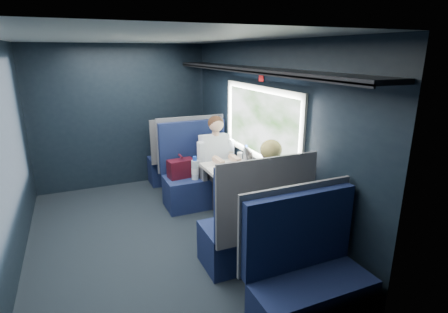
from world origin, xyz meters
name	(u,v)px	position (x,y,z in m)	size (l,w,h in m)	color
ground	(155,242)	(0.00, 0.00, -0.01)	(2.80, 4.20, 0.01)	black
room_shell	(149,119)	(0.02, 0.00, 1.48)	(3.00, 4.40, 2.40)	black
table	(234,177)	(1.03, 0.00, 0.66)	(0.62, 1.00, 0.74)	#54565E
seat_bay_near	(196,176)	(0.84, 0.87, 0.42)	(1.04, 0.62, 1.26)	#0C1436
seat_bay_far	(253,229)	(0.85, -0.87, 0.41)	(1.04, 0.62, 1.26)	#0C1436
seat_row_front	(179,159)	(0.85, 1.80, 0.41)	(1.04, 0.51, 1.16)	#0C1436
seat_row_back	(307,281)	(0.85, -1.80, 0.41)	(1.04, 0.51, 1.16)	#0C1436
man	(217,157)	(1.10, 0.70, 0.72)	(0.53, 0.56, 1.32)	black
woman	(267,191)	(1.10, -0.71, 0.73)	(0.53, 0.56, 1.32)	black
papers	(239,173)	(1.06, -0.10, 0.74)	(0.54, 0.78, 0.01)	white
laptop	(245,163)	(1.23, 0.08, 0.81)	(0.31, 0.37, 0.25)	silver
bottle_small	(246,155)	(1.33, 0.26, 0.85)	(0.07, 0.07, 0.24)	silver
cup	(240,156)	(1.33, 0.44, 0.79)	(0.07, 0.07, 0.09)	white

